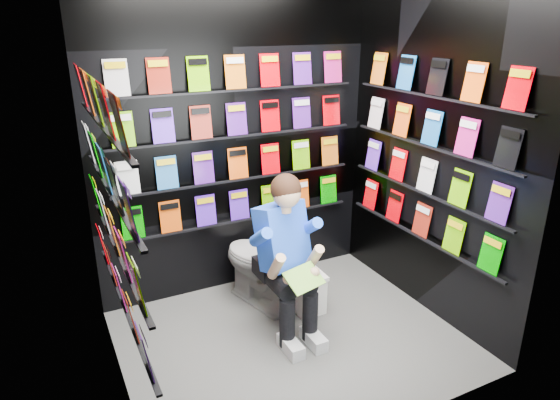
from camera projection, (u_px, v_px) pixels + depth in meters
name	position (u px, v px, depth m)	size (l,w,h in m)	color
floor	(291.00, 339.00, 3.72)	(2.40, 2.40, 0.00)	#595957
wall_back	(236.00, 141.00, 4.11)	(2.40, 0.04, 2.60)	black
wall_front	(389.00, 227.00, 2.44)	(2.40, 0.04, 2.60)	black
wall_left	(103.00, 202.00, 2.77)	(0.04, 2.00, 2.60)	black
wall_right	(432.00, 152.00, 3.78)	(0.04, 2.00, 2.60)	black
comics_back	(237.00, 141.00, 4.09)	(2.10, 0.06, 1.37)	#F6000A
comics_left	(108.00, 200.00, 2.78)	(0.06, 1.70, 1.37)	#F6000A
comics_right	(429.00, 152.00, 3.77)	(0.06, 1.70, 1.37)	#F6000A
toilet	(260.00, 262.00, 4.11)	(0.42, 0.75, 0.73)	silver
longbox	(303.00, 289.00, 4.12)	(0.22, 0.41, 0.30)	white
longbox_lid	(303.00, 271.00, 4.06)	(0.24, 0.43, 0.03)	white
reader	(281.00, 237.00, 3.66)	(0.49, 0.72, 1.32)	blue
held_comic	(304.00, 278.00, 3.42)	(0.28, 0.01, 0.19)	#34AC5E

